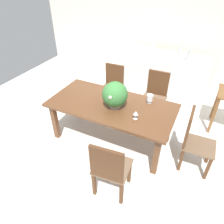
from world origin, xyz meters
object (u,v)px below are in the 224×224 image
at_px(dining_table, 112,109).
at_px(crystal_vase_center_near, 117,90).
at_px(chair_foot_end, 193,139).
at_px(kitchen_counter, 164,76).
at_px(wine_bottle_clear, 152,47).
at_px(chair_far_left, 113,84).
at_px(chair_near_right, 110,168).
at_px(crystal_vase_left, 150,98).
at_px(wine_bottle_dark, 180,50).
at_px(wine_glass, 136,113).
at_px(wine_bottle_green, 189,55).
at_px(flower_centerpiece, 115,95).
at_px(chair_far_right, 155,94).

xyz_separation_m(dining_table, crystal_vase_center_near, (-0.03, 0.29, 0.21)).
relative_size(chair_foot_end, kitchen_counter, 0.53).
relative_size(dining_table, wine_bottle_clear, 7.08).
bearing_deg(chair_far_left, wine_bottle_clear, 59.62).
xyz_separation_m(chair_near_right, crystal_vase_left, (0.07, 1.34, 0.32)).
xyz_separation_m(dining_table, chair_near_right, (0.48, -1.02, -0.13)).
bearing_deg(wine_bottle_clear, dining_table, -91.26).
height_order(crystal_vase_left, wine_bottle_dark, wine_bottle_dark).
relative_size(wine_glass, wine_bottle_clear, 0.48).
bearing_deg(chair_near_right, chair_far_left, -70.58).
bearing_deg(wine_bottle_green, kitchen_counter, 162.97).
xyz_separation_m(chair_far_left, chair_near_right, (0.95, -2.03, 0.01)).
height_order(chair_far_left, kitchen_counter, kitchen_counter).
distance_m(chair_foot_end, crystal_vase_left, 0.92).
relative_size(wine_bottle_green, wine_bottle_dark, 0.92).
bearing_deg(wine_bottle_dark, flower_centerpiece, -104.72).
xyz_separation_m(chair_near_right, wine_bottle_dark, (0.16, 3.09, 0.58)).
relative_size(chair_near_right, flower_centerpiece, 2.22).
bearing_deg(crystal_vase_center_near, crystal_vase_left, 2.29).
xyz_separation_m(chair_near_right, wine_bottle_green, (0.38, 2.84, 0.57)).
relative_size(crystal_vase_left, wine_bottle_green, 0.55).
xyz_separation_m(crystal_vase_left, wine_bottle_dark, (0.09, 1.75, 0.26)).
xyz_separation_m(dining_table, wine_glass, (0.49, -0.19, 0.20)).
relative_size(wine_bottle_green, wine_bottle_clear, 0.97).
distance_m(chair_near_right, crystal_vase_center_near, 1.45).
bearing_deg(chair_near_right, crystal_vase_center_near, -74.26).
bearing_deg(wine_bottle_clear, wine_glass, -78.31).
bearing_deg(wine_bottle_green, chair_far_right, -116.22).
bearing_deg(wine_glass, chair_foot_end, 12.46).
distance_m(chair_near_right, kitchen_counter, 2.99).
distance_m(dining_table, wine_bottle_dark, 2.21).
xyz_separation_m(wine_bottle_green, wine_bottle_clear, (-0.81, 0.15, -0.01)).
distance_m(flower_centerpiece, wine_glass, 0.46).
height_order(crystal_vase_left, wine_bottle_clear, wine_bottle_clear).
distance_m(chair_far_left, crystal_vase_center_near, 0.91).
bearing_deg(chair_far_right, chair_foot_end, -50.50).
height_order(crystal_vase_center_near, wine_glass, crystal_vase_center_near).
distance_m(chair_far_left, chair_foot_end, 2.08).
bearing_deg(crystal_vase_left, chair_far_right, 96.35).
height_order(wine_bottle_clear, wine_bottle_dark, wine_bottle_dark).
distance_m(dining_table, wine_glass, 0.56).
distance_m(chair_foot_end, crystal_vase_center_near, 1.45).
distance_m(flower_centerpiece, wine_bottle_green, 2.02).
xyz_separation_m(crystal_vase_center_near, wine_bottle_clear, (0.08, 1.68, 0.24)).
relative_size(chair_near_right, wine_bottle_clear, 3.30).
relative_size(dining_table, wine_bottle_dark, 6.70).
relative_size(crystal_vase_center_near, wine_glass, 1.36).
relative_size(flower_centerpiece, wine_bottle_dark, 1.41).
relative_size(dining_table, chair_far_left, 2.20).
xyz_separation_m(kitchen_counter, wine_bottle_dark, (0.24, 0.10, 0.62)).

